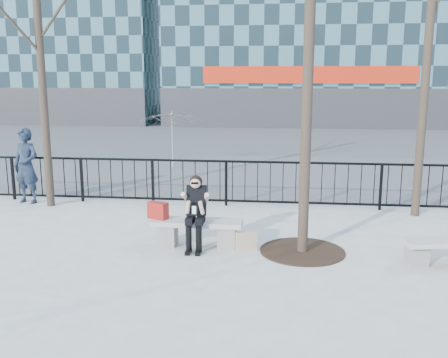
# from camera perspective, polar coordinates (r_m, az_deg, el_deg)

# --- Properties ---
(ground) EXTENTS (120.00, 120.00, 0.00)m
(ground) POSITION_cam_1_polar(r_m,az_deg,el_deg) (9.24, -3.06, -7.63)
(ground) COLOR #9F9F9A
(ground) RESTS_ON ground
(street_surface) EXTENTS (60.00, 23.00, 0.01)m
(street_surface) POSITION_cam_1_polar(r_m,az_deg,el_deg) (23.84, 2.96, 4.20)
(street_surface) COLOR #474747
(street_surface) RESTS_ON ground
(railing) EXTENTS (14.00, 0.06, 1.10)m
(railing) POSITION_cam_1_polar(r_m,az_deg,el_deg) (11.95, -0.70, -0.44)
(railing) COLOR black
(railing) RESTS_ON ground
(tree_grate) EXTENTS (1.50, 1.50, 0.02)m
(tree_grate) POSITION_cam_1_polar(r_m,az_deg,el_deg) (9.03, 8.93, -8.14)
(tree_grate) COLOR black
(tree_grate) RESTS_ON ground
(bench_main) EXTENTS (1.65, 0.46, 0.49)m
(bench_main) POSITION_cam_1_polar(r_m,az_deg,el_deg) (9.14, -3.08, -5.85)
(bench_main) COLOR slate
(bench_main) RESTS_ON ground
(bench_second) EXTENTS (1.49, 0.42, 0.44)m
(bench_second) POSITION_cam_1_polar(r_m,az_deg,el_deg) (9.00, 24.27, -7.36)
(bench_second) COLOR slate
(bench_second) RESTS_ON ground
(seated_woman) EXTENTS (0.50, 0.64, 1.34)m
(seated_woman) POSITION_cam_1_polar(r_m,az_deg,el_deg) (8.89, -3.28, -3.89)
(seated_woman) COLOR black
(seated_woman) RESTS_ON ground
(handbag) EXTENTS (0.41, 0.31, 0.31)m
(handbag) POSITION_cam_1_polar(r_m,az_deg,el_deg) (9.21, -7.57, -3.59)
(handbag) COLOR maroon
(handbag) RESTS_ON bench_main
(shopping_bag) EXTENTS (0.40, 0.27, 0.35)m
(shopping_bag) POSITION_cam_1_polar(r_m,az_deg,el_deg) (8.93, 2.56, -7.11)
(shopping_bag) COLOR beige
(shopping_bag) RESTS_ON ground
(standing_man) EXTENTS (0.75, 0.57, 1.84)m
(standing_man) POSITION_cam_1_polar(r_m,az_deg,el_deg) (13.05, -21.66, 1.40)
(standing_man) COLOR black
(standing_man) RESTS_ON ground
(vendor_umbrella) EXTENTS (2.53, 2.56, 1.96)m
(vendor_umbrella) POSITION_cam_1_polar(r_m,az_deg,el_deg) (16.93, -6.00, 4.49)
(vendor_umbrella) COLOR gold
(vendor_umbrella) RESTS_ON ground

